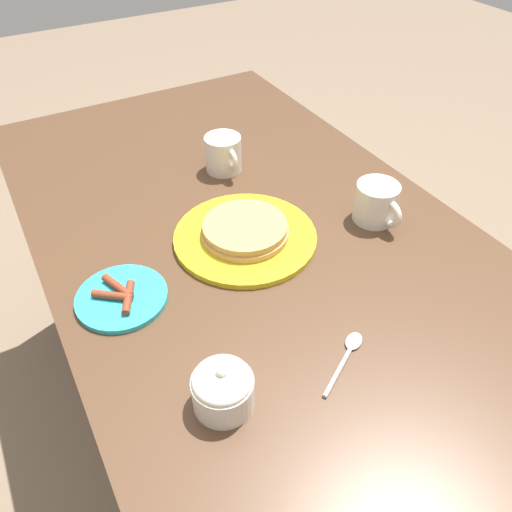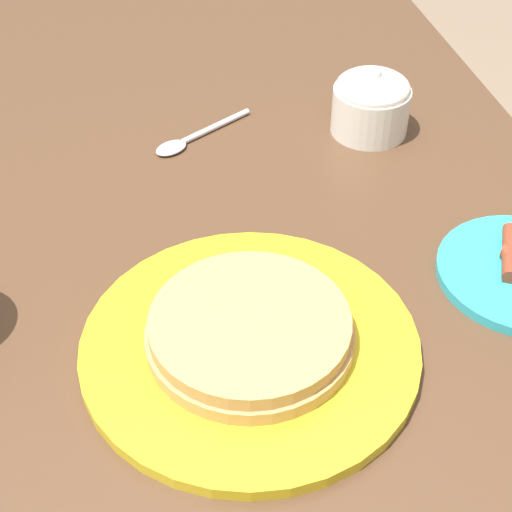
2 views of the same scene
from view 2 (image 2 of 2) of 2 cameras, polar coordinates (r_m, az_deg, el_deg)
dining_table at (r=0.77m, az=-3.11°, el=-10.16°), size 1.58×0.81×0.73m
pancake_plate at (r=0.65m, az=-0.45°, el=-6.06°), size 0.28×0.28×0.04m
sugar_bowl at (r=0.91m, az=8.38°, el=10.99°), size 0.09×0.09×0.08m
spoon at (r=0.90m, az=-5.01°, el=8.43°), size 0.08×0.13×0.01m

